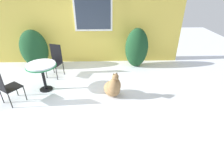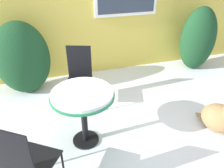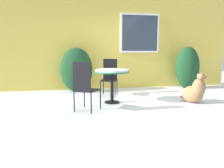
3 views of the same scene
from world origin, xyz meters
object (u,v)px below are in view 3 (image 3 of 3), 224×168
Objects in this scene: patio_table at (112,74)px; dog at (195,92)px; patio_chair_far_side at (85,86)px; patio_chair_near_table at (109,76)px.

patio_table is 2.03m from dog.
patio_chair_far_side reaches higher than patio_table.
patio_table is 0.79× the size of patio_chair_far_side.
patio_table is 0.96m from patio_chair_far_side.
patio_chair_near_table is 1.00× the size of patio_chair_far_side.
patio_chair_near_table reaches higher than dog.
dog is at bearing -11.69° from patio_table.
patio_chair_near_table is at bearing 83.45° from patio_table.
patio_table is at bearing -76.70° from patio_chair_near_table.
patio_chair_near_table is 2.28m from dog.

